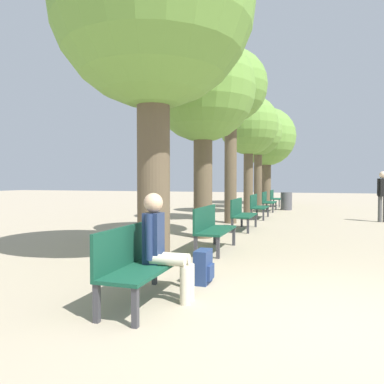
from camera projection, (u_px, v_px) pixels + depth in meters
name	position (u px, v px, depth m)	size (l,w,h in m)	color
ground_plane	(343.00, 327.00, 3.63)	(80.00, 80.00, 0.00)	tan
bench_row_0	(138.00, 259.00, 4.38)	(0.52, 1.53, 0.89)	#144733
bench_row_1	(211.00, 226.00, 7.57)	(0.52, 1.53, 0.89)	#144733
bench_row_2	(241.00, 212.00, 10.75)	(0.52, 1.53, 0.89)	#144733
bench_row_3	(257.00, 205.00, 13.94)	(0.52, 1.53, 0.89)	#144733
bench_row_4	(267.00, 200.00, 17.12)	(0.52, 1.53, 0.89)	#144733
bench_row_5	(274.00, 197.00, 20.31)	(0.52, 1.53, 0.89)	#144733
tree_row_0	(153.00, 9.00, 6.28)	(3.44, 3.44, 6.09)	brown
tree_row_1	(203.00, 92.00, 9.19)	(2.58, 2.58, 4.96)	brown
tree_row_2	(231.00, 89.00, 12.30)	(2.41, 2.41, 5.74)	brown
tree_row_3	(249.00, 126.00, 15.80)	(2.51, 2.51, 5.03)	brown
tree_row_4	(258.00, 134.00, 18.62)	(2.35, 2.35, 5.01)	brown
tree_row_5	(266.00, 138.00, 22.03)	(3.41, 3.41, 5.70)	brown
person_seated	(162.00, 244.00, 4.44)	(0.60, 0.34, 1.27)	beige
backpack	(203.00, 267.00, 5.17)	(0.22, 0.36, 0.46)	navy
pedestrian_near	(383.00, 193.00, 12.68)	(0.35, 0.26, 1.72)	#4C4C4C
trash_bin	(286.00, 201.00, 17.91)	(0.53, 0.53, 0.84)	#4C4C51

